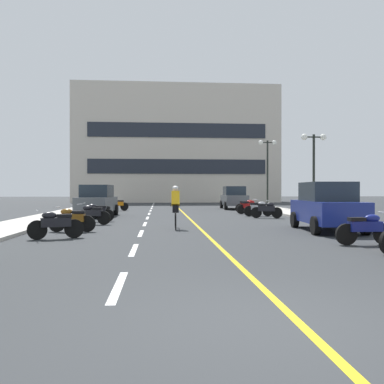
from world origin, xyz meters
TOP-DOWN VIEW (x-y plane):
  - ground_plane at (0.00, 21.00)m, footprint 140.00×140.00m
  - curb_left at (-7.20, 24.00)m, footprint 2.40×72.00m
  - curb_right at (7.20, 24.00)m, footprint 2.40×72.00m
  - lane_dash_0 at (-2.00, 2.00)m, footprint 0.14×2.20m
  - lane_dash_1 at (-2.00, 6.00)m, footprint 0.14×2.20m
  - lane_dash_2 at (-2.00, 10.00)m, footprint 0.14×2.20m
  - lane_dash_3 at (-2.00, 14.00)m, footprint 0.14×2.20m
  - lane_dash_4 at (-2.00, 18.00)m, footprint 0.14×2.20m
  - lane_dash_5 at (-2.00, 22.00)m, footprint 0.14×2.20m
  - lane_dash_6 at (-2.00, 26.00)m, footprint 0.14×2.20m
  - lane_dash_7 at (-2.00, 30.00)m, footprint 0.14×2.20m
  - lane_dash_8 at (-2.00, 34.00)m, footprint 0.14×2.20m
  - lane_dash_9 at (-2.00, 38.00)m, footprint 0.14×2.20m
  - lane_dash_10 at (-2.00, 42.00)m, footprint 0.14×2.20m
  - lane_dash_11 at (-2.00, 46.00)m, footprint 0.14×2.20m
  - centre_line_yellow at (0.25, 24.00)m, footprint 0.12×66.00m
  - office_building at (0.84, 48.62)m, footprint 25.43×7.37m
  - street_lamp_mid at (7.39, 18.23)m, footprint 1.46×0.36m
  - street_lamp_far at (7.34, 28.11)m, footprint 1.46×0.36m
  - parked_car_near at (4.88, 10.33)m, footprint 2.17×4.31m
  - parked_car_mid at (-4.93, 19.48)m, footprint 2.12×4.29m
  - parked_car_far at (4.63, 28.17)m, footprint 2.03×4.25m
  - motorcycle_2 at (4.36, 6.42)m, footprint 1.70×0.60m
  - motorcycle_3 at (-4.58, 8.55)m, footprint 1.63×0.80m
  - motorcycle_4 at (-4.53, 10.67)m, footprint 1.70×0.60m
  - motorcycle_5 at (-4.33, 13.85)m, footprint 1.69×0.62m
  - motorcycle_6 at (-4.38, 15.47)m, footprint 1.70×0.60m
  - motorcycle_7 at (4.45, 17.35)m, footprint 1.65×0.76m
  - motorcycle_8 at (4.40, 19.01)m, footprint 1.70×0.60m
  - motorcycle_9 at (4.37, 21.49)m, footprint 1.65×0.76m
  - motorcycle_10 at (4.58, 22.97)m, footprint 1.67×0.69m
  - motorcycle_11 at (-4.46, 25.99)m, footprint 1.63×0.81m
  - cyclist_rider at (-0.72, 11.57)m, footprint 0.42×1.77m

SIDE VIEW (x-z plane):
  - ground_plane at x=0.00m, z-range 0.00..0.00m
  - lane_dash_0 at x=-2.00m, z-range 0.00..0.01m
  - lane_dash_1 at x=-2.00m, z-range 0.00..0.01m
  - lane_dash_2 at x=-2.00m, z-range 0.00..0.01m
  - lane_dash_3 at x=-2.00m, z-range 0.00..0.01m
  - lane_dash_4 at x=-2.00m, z-range 0.00..0.01m
  - lane_dash_5 at x=-2.00m, z-range 0.00..0.01m
  - lane_dash_6 at x=-2.00m, z-range 0.00..0.01m
  - lane_dash_7 at x=-2.00m, z-range 0.00..0.01m
  - lane_dash_8 at x=-2.00m, z-range 0.00..0.01m
  - lane_dash_9 at x=-2.00m, z-range 0.00..0.01m
  - lane_dash_10 at x=-2.00m, z-range 0.00..0.01m
  - lane_dash_11 at x=-2.00m, z-range 0.00..0.01m
  - centre_line_yellow at x=0.25m, z-range 0.00..0.01m
  - curb_left at x=-7.20m, z-range 0.00..0.12m
  - curb_right at x=7.20m, z-range 0.00..0.12m
  - motorcycle_2 at x=4.36m, z-range 0.01..0.93m
  - motorcycle_3 at x=-4.58m, z-range 0.01..0.93m
  - motorcycle_4 at x=-4.53m, z-range 0.01..0.93m
  - motorcycle_5 at x=-4.33m, z-range 0.01..0.93m
  - motorcycle_6 at x=-4.38m, z-range 0.01..0.93m
  - motorcycle_7 at x=4.45m, z-range 0.01..0.93m
  - motorcycle_8 at x=4.40m, z-range 0.01..0.93m
  - motorcycle_9 at x=4.37m, z-range 0.01..0.93m
  - motorcycle_10 at x=4.58m, z-range 0.01..0.93m
  - motorcycle_11 at x=-4.46m, z-range 0.01..0.93m
  - cyclist_rider at x=-0.72m, z-range 0.03..1.74m
  - parked_car_near at x=4.88m, z-range 0.01..1.83m
  - parked_car_mid at x=-4.93m, z-range 0.01..1.83m
  - parked_car_far at x=4.63m, z-range 0.01..1.83m
  - street_lamp_mid at x=7.39m, z-range 1.23..5.83m
  - street_lamp_far at x=7.34m, z-range 1.34..6.76m
  - office_building at x=0.84m, z-range 0.00..14.50m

